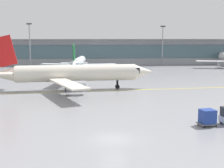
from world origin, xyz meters
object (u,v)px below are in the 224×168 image
(gate_airplane_1, at_px, (79,62))
(cargo_dolly_lead, at_px, (207,117))
(apron_light_mast_1, at_px, (30,43))
(apron_light_mast_2, at_px, (163,44))
(taxiing_regional_jet, at_px, (74,74))

(gate_airplane_1, distance_m, cargo_dolly_lead, 67.03)
(cargo_dolly_lead, distance_m, apron_light_mast_1, 84.35)
(gate_airplane_1, height_order, apron_light_mast_1, apron_light_mast_1)
(gate_airplane_1, relative_size, apron_light_mast_1, 1.71)
(apron_light_mast_2, bearing_deg, cargo_dolly_lead, -99.78)
(gate_airplane_1, height_order, apron_light_mast_2, apron_light_mast_2)
(taxiing_regional_jet, height_order, apron_light_mast_1, apron_light_mast_1)
(taxiing_regional_jet, bearing_deg, gate_airplane_1, 85.09)
(gate_airplane_1, height_order, cargo_dolly_lead, gate_airplane_1)
(taxiing_regional_jet, xyz_separation_m, cargo_dolly_lead, (16.37, -26.75, -2.16))
(taxiing_regional_jet, distance_m, cargo_dolly_lead, 31.43)
(cargo_dolly_lead, distance_m, apron_light_mast_2, 79.74)
(cargo_dolly_lead, relative_size, apron_light_mast_2, 0.16)
(gate_airplane_1, relative_size, apron_light_mast_2, 1.79)
(taxiing_regional_jet, relative_size, apron_light_mast_1, 2.15)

